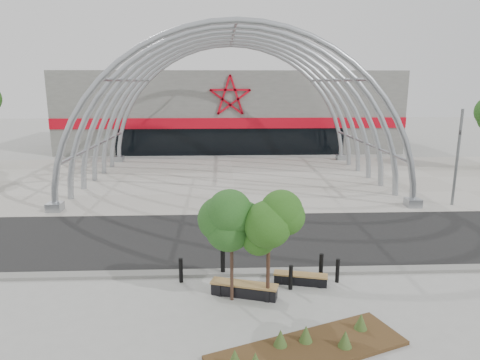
{
  "coord_description": "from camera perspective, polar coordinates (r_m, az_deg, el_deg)",
  "views": [
    {
      "loc": [
        -0.79,
        -14.9,
        6.95
      ],
      "look_at": [
        0.0,
        4.0,
        2.6
      ],
      "focal_mm": 32.0,
      "sensor_mm": 36.0,
      "label": 1
    }
  ],
  "objects": [
    {
      "name": "bollard_3",
      "position": [
        15.99,
        10.75,
        -11.21
      ],
      "size": [
        0.15,
        0.15,
        0.93
      ],
      "primitive_type": "cylinder",
      "color": "black",
      "rests_on": "ground"
    },
    {
      "name": "bollard_2",
      "position": [
        15.06,
        6.78,
        -12.77
      ],
      "size": [
        0.14,
        0.14,
        0.87
      ],
      "primitive_type": "cylinder",
      "color": "black",
      "rests_on": "ground"
    },
    {
      "name": "bench_0",
      "position": [
        14.62,
        0.55,
        -14.43
      ],
      "size": [
        2.28,
        1.12,
        0.47
      ],
      "color": "black",
      "rests_on": "ground"
    },
    {
      "name": "street_tree_0",
      "position": [
        13.52,
        -1.13,
        -6.48
      ],
      "size": [
        1.5,
        1.5,
        3.42
      ],
      "color": "#2F1C18",
      "rests_on": "ground"
    },
    {
      "name": "road",
      "position": [
        19.68,
        0.06,
        -7.7
      ],
      "size": [
        140.0,
        7.0,
        0.02
      ],
      "primitive_type": "cube",
      "color": "black",
      "rests_on": "ground"
    },
    {
      "name": "ground",
      "position": [
        16.46,
        0.6,
        -12.03
      ],
      "size": [
        140.0,
        140.0,
        0.0
      ],
      "primitive_type": "plane",
      "color": "#989893",
      "rests_on": "ground"
    },
    {
      "name": "arena_building",
      "position": [
        48.44,
        -1.48,
        9.45
      ],
      "size": [
        34.0,
        15.24,
        8.0
      ],
      "color": "slate",
      "rests_on": "ground"
    },
    {
      "name": "bench_1",
      "position": [
        15.56,
        8.06,
        -12.94
      ],
      "size": [
        1.92,
        0.83,
        0.39
      ],
      "color": "black",
      "rests_on": "ground"
    },
    {
      "name": "bollard_4",
      "position": [
        15.83,
        12.87,
        -11.71
      ],
      "size": [
        0.14,
        0.14,
        0.87
      ],
      "primitive_type": "cylinder",
      "color": "black",
      "rests_on": "ground"
    },
    {
      "name": "street_tree_1",
      "position": [
        13.42,
        3.86,
        -6.06
      ],
      "size": [
        1.52,
        1.52,
        3.6
      ],
      "color": "black",
      "rests_on": "ground"
    },
    {
      "name": "vault_canopy",
      "position": [
        31.19,
        -0.89,
        0.11
      ],
      "size": [
        20.8,
        15.8,
        20.36
      ],
      "color": "#9CA1A7",
      "rests_on": "ground"
    },
    {
      "name": "planting_bed",
      "position": [
        12.2,
        8.76,
        -21.19
      ],
      "size": [
        5.6,
        3.45,
        0.57
      ],
      "color": "#3F3119",
      "rests_on": "ground"
    },
    {
      "name": "forecourt",
      "position": [
        31.19,
        -0.89,
        0.12
      ],
      "size": [
        60.0,
        17.0,
        0.04
      ],
      "primitive_type": "cube",
      "color": "#A8A398",
      "rests_on": "ground"
    },
    {
      "name": "signal_pole",
      "position": [
        26.96,
        27.0,
        2.86
      ],
      "size": [
        0.43,
        0.76,
        5.51
      ],
      "color": "slate",
      "rests_on": "ground"
    },
    {
      "name": "kerb",
      "position": [
        16.21,
        0.65,
        -12.21
      ],
      "size": [
        60.0,
        0.5,
        0.12
      ],
      "primitive_type": "cube",
      "color": "slate",
      "rests_on": "ground"
    },
    {
      "name": "bollard_0",
      "position": [
        15.59,
        -7.89,
        -11.84
      ],
      "size": [
        0.14,
        0.14,
        0.89
      ],
      "primitive_type": "cylinder",
      "color": "black",
      "rests_on": "ground"
    },
    {
      "name": "bollard_1",
      "position": [
        15.98,
        -2.3,
        -10.82
      ],
      "size": [
        0.16,
        0.16,
        1.02
      ],
      "primitive_type": "cylinder",
      "color": "black",
      "rests_on": "ground"
    }
  ]
}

